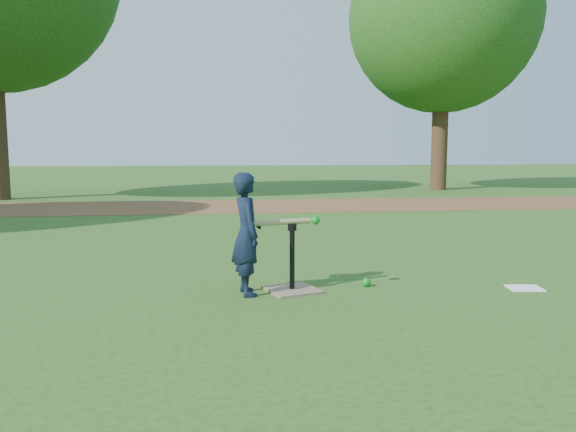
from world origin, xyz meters
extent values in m
plane|color=#285116|center=(0.00, 0.00, 0.00)|extent=(80.00, 80.00, 0.00)
cube|color=brown|center=(0.00, 7.50, 0.01)|extent=(24.00, 3.00, 0.01)
imported|color=black|center=(-0.21, -0.25, 0.54)|extent=(0.33, 0.43, 1.08)
sphere|color=#0C881C|center=(0.91, -0.11, 0.04)|extent=(0.08, 0.08, 0.08)
cube|color=white|center=(2.34, -0.37, 0.01)|extent=(0.33, 0.27, 0.01)
cube|color=#887056|center=(0.20, -0.19, 0.01)|extent=(0.55, 0.55, 0.02)
cylinder|color=black|center=(0.20, -0.19, 0.30)|extent=(0.05, 0.05, 0.55)
cylinder|color=black|center=(0.20, -0.19, 0.58)|extent=(0.08, 0.08, 0.06)
cylinder|color=tan|center=(0.08, -0.21, 0.63)|extent=(0.59, 0.20, 0.05)
sphere|color=tan|center=(-0.22, -0.25, 0.63)|extent=(0.06, 0.06, 0.06)
sphere|color=#0C881C|center=(0.39, -0.29, 0.66)|extent=(0.08, 0.08, 0.08)
cylinder|color=#382316|center=(6.50, 12.00, 1.71)|extent=(0.50, 0.50, 3.42)
sphere|color=#285B19|center=(6.50, 12.00, 5.30)|extent=(5.80, 5.80, 5.80)
camera|label=1|loc=(-0.45, -5.11, 1.28)|focal=35.00mm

